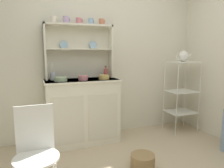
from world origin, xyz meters
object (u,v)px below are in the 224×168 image
object	(u,v)px
cup_cream_0	(53,20)
bowl_mixing_large	(61,79)
wire_chair	(36,147)
porcelain_teapot	(183,56)
hutch_shelf_unit	(79,48)
jam_bottle	(106,73)
bakers_rack	(182,88)
utensil_jar	(53,76)
floor_basket	(143,161)
hutch_cabinet	(83,111)

from	to	relation	value
cup_cream_0	bowl_mixing_large	world-z (taller)	cup_cream_0
wire_chair	bowl_mixing_large	distance (m)	1.15
porcelain_teapot	hutch_shelf_unit	bearing A→B (deg)	169.85
jam_bottle	wire_chair	bearing A→B (deg)	-130.43
bakers_rack	cup_cream_0	xyz separation A→B (m)	(-1.93, 0.24, 1.00)
jam_bottle	bakers_rack	bearing A→B (deg)	-9.64
wire_chair	jam_bottle	distance (m)	1.62
bowl_mixing_large	wire_chair	bearing A→B (deg)	-108.10
cup_cream_0	utensil_jar	bearing A→B (deg)	-131.92
hutch_shelf_unit	floor_basket	distance (m)	1.72
bakers_rack	utensil_jar	distance (m)	2.00
cup_cream_0	porcelain_teapot	world-z (taller)	cup_cream_0
wire_chair	porcelain_teapot	size ratio (longest dim) A/B	3.29
cup_cream_0	utensil_jar	world-z (taller)	cup_cream_0
bowl_mixing_large	floor_basket	bearing A→B (deg)	-46.80
hutch_shelf_unit	bakers_rack	size ratio (longest dim) A/B	0.84
jam_bottle	hutch_cabinet	bearing A→B (deg)	-167.06
bowl_mixing_large	hutch_cabinet	bearing A→B (deg)	13.89
hutch_cabinet	utensil_jar	xyz separation A→B (m)	(-0.38, 0.08, 0.50)
hutch_cabinet	cup_cream_0	xyz separation A→B (m)	(-0.34, 0.12, 1.24)
hutch_cabinet	bowl_mixing_large	xyz separation A→B (m)	(-0.30, -0.07, 0.47)
floor_basket	bowl_mixing_large	world-z (taller)	bowl_mixing_large
wire_chair	bowl_mixing_large	size ratio (longest dim) A/B	5.07
cup_cream_0	bowl_mixing_large	size ratio (longest dim) A/B	0.54
hutch_shelf_unit	porcelain_teapot	bearing A→B (deg)	-10.15
hutch_cabinet	porcelain_teapot	world-z (taller)	porcelain_teapot
bakers_rack	wire_chair	size ratio (longest dim) A/B	1.33
hutch_cabinet	hutch_shelf_unit	xyz separation A→B (m)	(0.00, 0.16, 0.88)
wire_chair	floor_basket	bearing A→B (deg)	25.89
bakers_rack	utensil_jar	xyz separation A→B (m)	(-1.97, 0.20, 0.26)
hutch_shelf_unit	porcelain_teapot	size ratio (longest dim) A/B	3.67
cup_cream_0	porcelain_teapot	distance (m)	2.00
hutch_shelf_unit	bakers_rack	distance (m)	1.74
hutch_cabinet	hutch_shelf_unit	distance (m)	0.89
wire_chair	jam_bottle	xyz separation A→B (m)	(1.01, 1.18, 0.46)
cup_cream_0	floor_basket	bearing A→B (deg)	-51.44
wire_chair	floor_basket	xyz separation A→B (m)	(1.11, 0.20, -0.44)
bowl_mixing_large	porcelain_teapot	bearing A→B (deg)	-1.44
hutch_shelf_unit	wire_chair	size ratio (longest dim) A/B	1.12
hutch_shelf_unit	cup_cream_0	size ratio (longest dim) A/B	10.50
bakers_rack	bowl_mixing_large	xyz separation A→B (m)	(-1.89, 0.05, 0.23)
jam_bottle	porcelain_teapot	xyz separation A→B (m)	(1.22, -0.21, 0.24)
hutch_shelf_unit	floor_basket	world-z (taller)	hutch_shelf_unit
cup_cream_0	hutch_shelf_unit	bearing A→B (deg)	7.13
wire_chair	porcelain_teapot	bearing A→B (deg)	39.32
hutch_shelf_unit	utensil_jar	xyz separation A→B (m)	(-0.38, -0.09, -0.38)
porcelain_teapot	wire_chair	bearing A→B (deg)	-156.34
jam_bottle	utensil_jar	distance (m)	0.75
bowl_mixing_large	utensil_jar	distance (m)	0.17
porcelain_teapot	utensil_jar	bearing A→B (deg)	174.25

